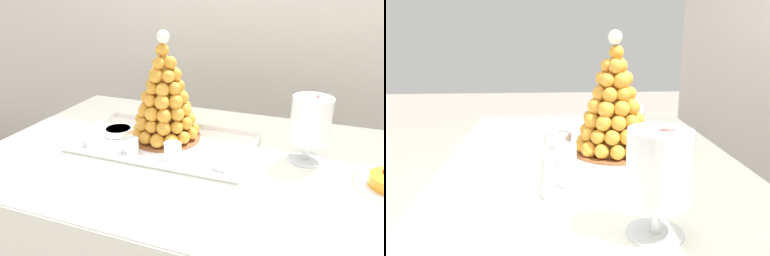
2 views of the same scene
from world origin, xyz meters
TOP-DOWN VIEW (x-y plane):
  - buffet_table at (0.00, 0.00)m, footprint 1.50×0.89m
  - serving_tray at (-0.18, 0.03)m, footprint 0.61×0.34m
  - croquembouche at (-0.19, 0.07)m, footprint 0.25×0.25m
  - dessert_cup_left at (-0.40, -0.09)m, footprint 0.06×0.06m
  - dessert_cup_mid_left at (-0.25, -0.09)m, footprint 0.06×0.06m
  - dessert_cup_centre at (-0.10, -0.08)m, footprint 0.06×0.06m
  - dessert_cup_mid_right at (0.06, -0.08)m, footprint 0.05×0.05m
  - creme_brulee_ramekin at (-0.37, 0.04)m, footprint 0.10×0.10m
  - macaron_goblet at (0.29, 0.08)m, footprint 0.12×0.12m
  - wine_glass at (-0.27, 0.15)m, footprint 0.08×0.08m

SIDE VIEW (x-z plane):
  - buffet_table at x=0.00m, z-range 0.26..1.00m
  - serving_tray at x=-0.18m, z-range 0.73..0.75m
  - creme_brulee_ramekin at x=-0.37m, z-range 0.74..0.76m
  - dessert_cup_mid_right at x=0.06m, z-range 0.74..0.79m
  - dessert_cup_mid_left at x=-0.25m, z-range 0.74..0.79m
  - dessert_cup_left at x=-0.40m, z-range 0.74..0.80m
  - dessert_cup_centre at x=-0.10m, z-range 0.74..0.80m
  - wine_glass at x=-0.27m, z-range 0.77..0.93m
  - macaron_goblet at x=0.29m, z-range 0.76..0.98m
  - croquembouche at x=-0.19m, z-range 0.70..1.08m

